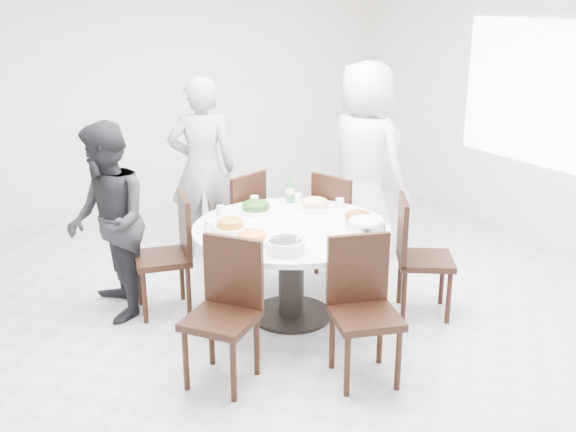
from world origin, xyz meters
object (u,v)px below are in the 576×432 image
dining_table (291,272)px  chair_ne (344,224)px  chair_se (426,257)px  diner_left (108,222)px  chair_s (366,314)px  soup_bowl (286,246)px  chair_sw (221,316)px  beverage_bottle (290,189)px  rice_bowl (365,230)px  diner_middle (202,169)px  chair_nw (162,256)px  diner_right (365,161)px  chair_n (234,222)px

dining_table → chair_ne: 0.99m
chair_ne → chair_se: size_ratio=1.00×
dining_table → diner_left: diner_left is taller
chair_ne → diner_left: size_ratio=0.62×
chair_se → chair_s: bearing=153.1°
chair_ne → soup_bowl: size_ratio=3.43×
chair_sw → dining_table: bearing=87.1°
chair_sw → beverage_bottle: 1.68m
chair_sw → chair_se: 1.81m
diner_left → rice_bowl: bearing=57.8°
chair_se → diner_middle: diner_middle is taller
rice_bowl → soup_bowl: 0.63m
dining_table → soup_bowl: size_ratio=5.42×
chair_nw → beverage_bottle: bearing=100.5°
dining_table → chair_nw: chair_nw is taller
rice_bowl → diner_right: bearing=54.7°
diner_middle → diner_right: bearing=175.3°
diner_middle → beverage_bottle: 1.07m
chair_s → diner_left: size_ratio=0.62×
dining_table → soup_bowl: soup_bowl is taller
chair_sw → chair_s: 0.93m
dining_table → diner_middle: size_ratio=0.87×
diner_right → soup_bowl: (-1.55, -1.25, -0.14)m
chair_n → rice_bowl: bearing=81.7°
dining_table → chair_se: (0.94, -0.46, 0.10)m
chair_ne → chair_se: (0.10, -0.99, 0.00)m
chair_sw → beverage_bottle: bearing=96.8°
dining_table → diner_right: size_ratio=0.81×
chair_sw → soup_bowl: 0.68m
chair_sw → diner_right: (2.13, 1.42, 0.46)m
diner_left → chair_n: bearing=110.9°
chair_s → diner_middle: (-0.05, 2.57, 0.39)m
beverage_bottle → rice_bowl: bearing=-87.9°
chair_nw → beverage_bottle: (1.14, -0.03, 0.40)m
chair_ne → soup_bowl: chair_ne is taller
soup_bowl → dining_table: bearing=56.0°
chair_se → diner_right: size_ratio=0.51×
dining_table → chair_s: size_ratio=1.58×
diner_left → beverage_bottle: diner_left is taller
chair_sw → chair_s: size_ratio=1.00×
chair_ne → chair_s: size_ratio=1.00×
chair_n → diner_right: 1.36m
dining_table → diner_right: bearing=33.0°
chair_sw → beverage_bottle: (1.16, 1.15, 0.40)m
diner_left → dining_table: bearing=65.1°
dining_table → diner_middle: diner_middle is taller
chair_s → rice_bowl: size_ratio=3.30×
chair_nw → diner_right: 2.16m
rice_bowl → beverage_bottle: size_ratio=1.19×
chair_s → diner_middle: bearing=108.1°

